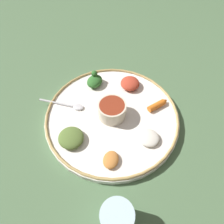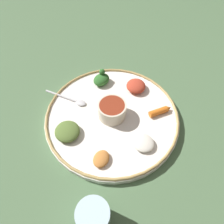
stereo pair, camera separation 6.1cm
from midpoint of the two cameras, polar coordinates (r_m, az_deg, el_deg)
ground_plane at (r=0.64m, az=2.73°, el=-2.09°), size 2.40×2.40×0.00m
platter at (r=0.63m, az=2.76°, el=-1.56°), size 0.41×0.41×0.02m
platter_rim at (r=0.62m, az=2.81°, el=-0.85°), size 0.41×0.41×0.01m
center_bowl at (r=0.60m, az=2.90°, el=0.45°), size 0.09×0.09×0.05m
spoon at (r=0.66m, az=-8.73°, el=3.28°), size 0.06×0.15×0.01m
greens_pile at (r=0.69m, az=-0.49°, el=9.32°), size 0.06×0.05×0.05m
carrot_near_spoon at (r=0.64m, az=16.16°, el=0.06°), size 0.08×0.05×0.02m
mound_berbere_red at (r=0.68m, az=9.36°, el=7.14°), size 0.08×0.08×0.03m
mound_squash at (r=0.54m, az=0.21°, el=-13.36°), size 0.06×0.05×0.02m
mound_collards at (r=0.58m, az=-9.66°, el=-5.64°), size 0.08×0.08×0.03m
mound_rice_white at (r=0.57m, az=11.98°, el=-8.81°), size 0.08×0.08×0.02m
drinking_glass at (r=0.49m, az=-1.13°, el=-28.06°), size 0.07×0.07×0.09m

